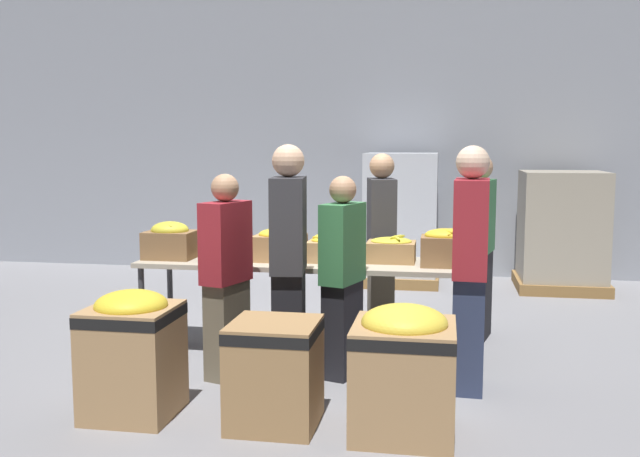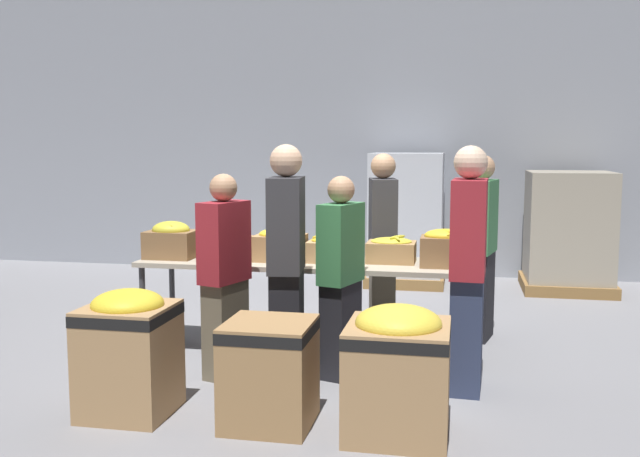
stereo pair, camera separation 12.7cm
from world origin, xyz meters
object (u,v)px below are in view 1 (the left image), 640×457
(sorting_table, at_px, (307,267))
(pallet_stack_0, at_px, (562,232))
(banana_box_3, at_px, (333,248))
(volunteer_5, at_px, (289,266))
(banana_box_0, at_px, (170,240))
(donation_bin_1, at_px, (275,369))
(volunteer_3, at_px, (470,270))
(volunteer_2, at_px, (381,247))
(donation_bin_2, at_px, (404,366))
(volunteer_0, at_px, (342,278))
(volunteer_4, at_px, (478,248))
(banana_box_2, at_px, (280,244))
(pallet_stack_1, at_px, (401,219))
(banana_box_5, at_px, (446,247))
(banana_box_1, at_px, (228,244))
(volunteer_1, at_px, (226,278))
(donation_bin_0, at_px, (133,349))
(banana_box_4, at_px, (391,249))

(sorting_table, distance_m, pallet_stack_0, 3.99)
(banana_box_3, xyz_separation_m, volunteer_5, (-0.20, -0.76, -0.02))
(banana_box_0, xyz_separation_m, donation_bin_1, (1.26, -1.49, -0.58))
(volunteer_3, bearing_deg, volunteer_5, 95.79)
(volunteer_2, xyz_separation_m, donation_bin_2, (0.33, -2.15, -0.40))
(volunteer_0, distance_m, volunteer_4, 1.64)
(donation_bin_2, bearing_deg, banana_box_2, 125.76)
(volunteer_4, bearing_deg, pallet_stack_1, -147.95)
(banana_box_2, xyz_separation_m, volunteer_4, (1.64, 0.72, -0.10))
(banana_box_0, relative_size, donation_bin_1, 0.62)
(pallet_stack_1, bearing_deg, banana_box_5, -80.32)
(donation_bin_1, xyz_separation_m, pallet_stack_1, (0.48, 4.73, 0.45))
(volunteer_3, bearing_deg, banana_box_1, 75.65)
(banana_box_1, xyz_separation_m, pallet_stack_0, (3.16, 3.18, -0.21))
(banana_box_0, bearing_deg, volunteer_2, 20.88)
(volunteer_3, relative_size, volunteer_5, 1.00)
(volunteer_1, distance_m, donation_bin_0, 0.96)
(banana_box_2, xyz_separation_m, donation_bin_1, (0.33, -1.55, -0.56))
(volunteer_4, bearing_deg, donation_bin_0, -31.46)
(volunteer_3, relative_size, pallet_stack_0, 1.22)
(banana_box_4, distance_m, volunteer_4, 0.97)
(pallet_stack_0, relative_size, pallet_stack_1, 0.87)
(volunteer_2, bearing_deg, volunteer_4, 87.28)
(banana_box_4, bearing_deg, volunteer_2, 104.17)
(volunteer_1, xyz_separation_m, pallet_stack_0, (2.97, 3.84, -0.06))
(donation_bin_0, height_order, pallet_stack_0, pallet_stack_0)
(sorting_table, relative_size, banana_box_5, 7.18)
(volunteer_1, height_order, donation_bin_2, volunteer_1)
(pallet_stack_1, bearing_deg, donation_bin_0, -106.68)
(volunteer_1, distance_m, donation_bin_1, 1.08)
(banana_box_3, bearing_deg, pallet_stack_1, 83.33)
(banana_box_3, bearing_deg, banana_box_2, -176.82)
(volunteer_1, bearing_deg, volunteer_0, -60.44)
(volunteer_1, bearing_deg, sorting_table, -15.09)
(sorting_table, height_order, banana_box_4, banana_box_4)
(banana_box_2, distance_m, banana_box_3, 0.44)
(volunteer_3, bearing_deg, banana_box_2, 69.18)
(volunteer_1, xyz_separation_m, volunteer_3, (1.77, 0.04, 0.10))
(banana_box_0, bearing_deg, pallet_stack_0, 40.94)
(banana_box_1, relative_size, banana_box_5, 1.05)
(banana_box_5, bearing_deg, banana_box_0, -179.49)
(pallet_stack_0, bearing_deg, sorting_table, -128.78)
(banana_box_5, xyz_separation_m, volunteer_1, (-1.60, -0.68, -0.17))
(sorting_table, relative_size, volunteer_5, 1.60)
(donation_bin_1, bearing_deg, volunteer_0, 74.65)
(banana_box_4, distance_m, pallet_stack_0, 3.54)
(volunteer_5, distance_m, donation_bin_1, 0.96)
(banana_box_0, xyz_separation_m, volunteer_5, (1.17, -0.68, -0.07))
(volunteer_3, xyz_separation_m, donation_bin_1, (-1.20, -0.87, -0.51))
(banana_box_3, height_order, volunteer_1, volunteer_1)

